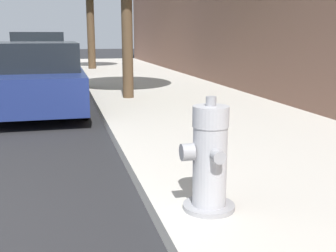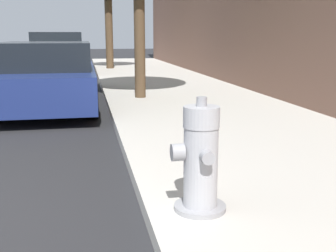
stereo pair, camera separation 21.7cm
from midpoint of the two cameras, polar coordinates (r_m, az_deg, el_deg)
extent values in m
cylinder|color=#97979C|center=(3.04, 6.42, -10.89)|extent=(0.37, 0.37, 0.04)
cylinder|color=#B2B2B7|center=(2.94, 6.56, -5.52)|extent=(0.24, 0.24, 0.56)
cylinder|color=#B2B2B7|center=(2.85, 6.73, 1.24)|extent=(0.25, 0.25, 0.14)
cylinder|color=#97979C|center=(2.84, 6.78, 3.30)|extent=(0.07, 0.07, 0.07)
cylinder|color=#97979C|center=(2.77, 7.59, -4.25)|extent=(0.09, 0.07, 0.09)
cylinder|color=#97979C|center=(3.05, 5.73, -2.64)|extent=(0.09, 0.07, 0.09)
cylinder|color=#97979C|center=(2.86, 3.50, -3.60)|extent=(0.09, 0.12, 0.12)
cube|color=navy|center=(8.28, -15.21, 5.75)|extent=(1.72, 4.43, 0.57)
cube|color=black|center=(8.07, -15.50, 9.25)|extent=(1.58, 2.43, 0.46)
cylinder|color=black|center=(9.73, -19.22, 5.60)|extent=(0.20, 0.65, 0.65)
cylinder|color=black|center=(9.64, -9.99, 6.03)|extent=(0.20, 0.65, 0.65)
cylinder|color=black|center=(6.92, -9.46, 3.67)|extent=(0.20, 0.65, 0.65)
cube|color=silver|center=(15.09, -14.12, 8.76)|extent=(1.71, 4.42, 0.64)
cube|color=black|center=(14.90, -14.27, 11.08)|extent=(1.58, 2.43, 0.58)
cylinder|color=black|center=(16.52, -16.58, 8.33)|extent=(0.20, 0.72, 0.72)
cylinder|color=black|center=(16.45, -11.13, 8.59)|extent=(0.20, 0.72, 0.72)
cylinder|color=black|center=(13.80, -17.60, 7.60)|extent=(0.20, 0.72, 0.72)
cylinder|color=black|center=(13.71, -11.09, 7.91)|extent=(0.20, 0.72, 0.72)
cylinder|color=brown|center=(8.30, -3.13, 13.45)|extent=(0.21, 0.21, 2.78)
cylinder|color=brown|center=(15.88, -7.60, 12.81)|extent=(0.27, 0.27, 2.80)
camera|label=1|loc=(0.11, -88.47, 0.33)|focal=45.00mm
camera|label=2|loc=(0.11, 91.53, -0.33)|focal=45.00mm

